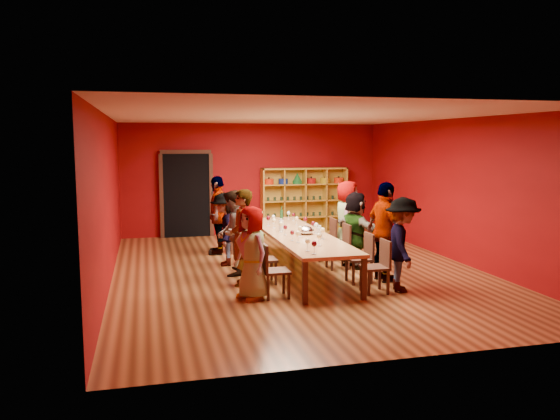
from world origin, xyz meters
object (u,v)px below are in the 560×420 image
at_px(person_left_1, 242,237).
at_px(spittoon_bowl, 306,230).
at_px(chair_person_left_2, 252,248).
at_px(person_left_0, 252,253).
at_px(wine_bottle, 282,215).
at_px(person_left_3, 224,229).
at_px(person_right_3, 347,220).
at_px(chair_person_left_1, 260,256).
at_px(chair_person_right_1, 363,255).
at_px(tasting_table, 297,236).
at_px(chair_person_left_0, 271,267).
at_px(person_right_0, 402,244).
at_px(chair_person_right_3, 328,237).
at_px(chair_person_right_2, 341,244).
at_px(person_left_4, 218,215).
at_px(chair_person_right_0, 379,263).
at_px(person_left_2, 232,233).
at_px(person_right_1, 385,232).
at_px(chair_person_left_4, 235,231).
at_px(shelving_unit, 304,197).
at_px(person_right_2, 355,230).
at_px(chair_person_left_3, 244,240).

height_order(person_left_1, spittoon_bowl, person_left_1).
xyz_separation_m(chair_person_left_2, spittoon_bowl, (1.03, -0.15, 0.33)).
relative_size(person_left_0, wine_bottle, 5.05).
bearing_deg(person_left_3, person_right_3, 93.52).
relative_size(chair_person_left_1, chair_person_right_1, 1.00).
xyz_separation_m(person_left_3, person_right_3, (2.64, -0.03, 0.10)).
height_order(tasting_table, chair_person_left_0, chair_person_left_0).
xyz_separation_m(person_left_0, person_right_0, (2.55, -0.15, 0.05)).
bearing_deg(chair_person_right_3, person_left_0, -130.98).
height_order(person_right_0, chair_person_right_2, person_right_0).
bearing_deg(person_left_4, person_left_0, 13.99).
relative_size(chair_person_left_2, person_right_0, 0.56).
bearing_deg(spittoon_bowl, chair_person_left_1, -149.57).
height_order(chair_person_left_1, person_right_0, person_right_0).
relative_size(chair_person_left_1, chair_person_right_0, 1.00).
relative_size(chair_person_right_0, person_right_3, 0.53).
distance_m(tasting_table, person_right_0, 2.25).
bearing_deg(person_left_2, person_right_1, 87.21).
distance_m(chair_person_left_4, spittoon_bowl, 2.42).
distance_m(person_left_0, chair_person_left_1, 0.98).
relative_size(shelving_unit, chair_person_right_2, 2.70).
bearing_deg(person_right_0, chair_person_right_1, 49.45).
bearing_deg(tasting_table, person_left_1, -148.09).
bearing_deg(shelving_unit, wine_bottle, -117.00).
height_order(chair_person_left_0, person_left_1, person_left_1).
bearing_deg(chair_person_right_3, person_right_2, -69.83).
relative_size(chair_person_left_4, chair_person_right_1, 1.00).
distance_m(person_right_2, wine_bottle, 2.15).
bearing_deg(chair_person_left_2, chair_person_left_3, 90.00).
distance_m(tasting_table, chair_person_left_0, 1.91).
relative_size(person_left_3, chair_person_right_3, 1.68).
bearing_deg(person_right_2, person_left_0, 107.38).
bearing_deg(person_left_2, chair_person_right_0, 70.96).
xyz_separation_m(person_left_4, chair_person_right_0, (2.20, -3.81, -0.39)).
bearing_deg(person_right_2, person_left_2, 73.25).
relative_size(person_left_3, chair_person_right_2, 1.68).
bearing_deg(person_left_1, person_right_2, 119.60).
bearing_deg(chair_person_left_3, chair_person_right_2, -24.56).
bearing_deg(person_right_0, shelving_unit, 17.57).
bearing_deg(chair_person_left_2, person_right_1, -26.44).
bearing_deg(chair_person_right_3, spittoon_bowl, -129.52).
bearing_deg(wine_bottle, chair_person_left_3, -135.43).
relative_size(chair_person_left_2, chair_person_right_3, 1.00).
bearing_deg(spittoon_bowl, chair_person_right_1, -50.45).
xyz_separation_m(person_left_3, chair_person_right_2, (2.22, -0.83, -0.25)).
bearing_deg(spittoon_bowl, tasting_table, 125.47).
bearing_deg(chair_person_left_0, chair_person_left_4, 90.00).
relative_size(tasting_table, spittoon_bowl, 14.27).
xyz_separation_m(chair_person_left_3, person_right_0, (2.24, -2.64, 0.30)).
xyz_separation_m(chair_person_left_0, spittoon_bowl, (1.03, 1.50, 0.33)).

